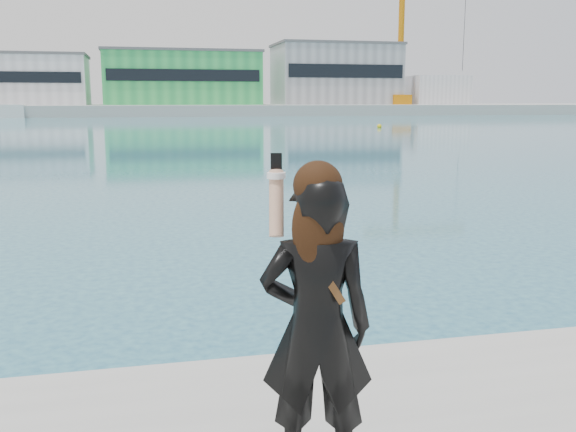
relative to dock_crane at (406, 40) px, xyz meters
name	(u,v)px	position (x,y,z in m)	size (l,w,h in m)	color
far_quay	(142,110)	(-53.20, 8.00, -14.07)	(320.00, 40.00, 2.00)	#9E9E99
warehouse_white	(22,79)	(-75.20, 5.98, -8.31)	(24.48, 15.35, 9.50)	silver
warehouse_green	(182,78)	(-45.20, 5.98, -7.81)	(30.60, 16.36, 10.50)	green
warehouse_grey_right	(335,74)	(-13.20, 5.98, -6.80)	(25.50, 15.35, 12.50)	gray
ancillary_shed	(435,90)	(8.80, 4.00, -10.07)	(12.00, 10.00, 6.00)	silver
dock_crane	(406,40)	(0.00, 0.00, 0.00)	(23.00, 4.00, 24.00)	orange
flagpole_right	(258,81)	(-31.11, -1.00, -8.53)	(1.28, 0.16, 8.00)	silver
buoy_near	(379,128)	(-28.98, -61.13, -15.07)	(0.50, 0.50, 0.50)	yellow
woman	(316,319)	(-53.10, -122.76, -13.34)	(0.70, 0.54, 1.83)	black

